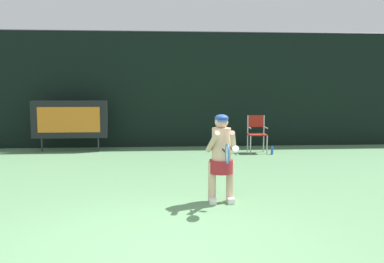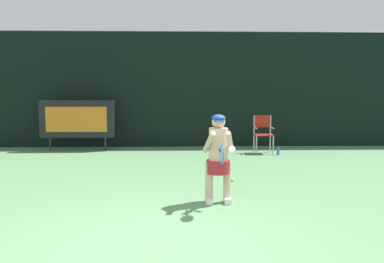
% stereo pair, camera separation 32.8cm
% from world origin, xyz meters
% --- Properties ---
extents(ground, '(18.00, 22.00, 0.03)m').
position_xyz_m(ground, '(0.00, -0.19, -0.01)').
color(ground, '#5A895B').
extents(backdrop_screen, '(18.00, 0.12, 3.66)m').
position_xyz_m(backdrop_screen, '(0.00, 8.50, 1.81)').
color(backdrop_screen, black).
rests_on(backdrop_screen, ground).
extents(scoreboard, '(2.20, 0.21, 1.50)m').
position_xyz_m(scoreboard, '(-2.70, 7.69, 0.95)').
color(scoreboard, black).
rests_on(scoreboard, ground).
extents(umpire_chair, '(0.52, 0.44, 1.08)m').
position_xyz_m(umpire_chair, '(2.77, 7.05, 0.62)').
color(umpire_chair, '#B7B7BC').
rests_on(umpire_chair, ground).
extents(water_bottle, '(0.07, 0.07, 0.27)m').
position_xyz_m(water_bottle, '(3.13, 6.67, 0.12)').
color(water_bottle, blue).
rests_on(water_bottle, ground).
extents(tennis_player, '(0.52, 0.59, 1.45)m').
position_xyz_m(tennis_player, '(0.98, 1.89, 0.79)').
color(tennis_player, white).
rests_on(tennis_player, ground).
extents(tennis_racket, '(0.03, 0.60, 0.31)m').
position_xyz_m(tennis_racket, '(0.98, 1.30, 0.91)').
color(tennis_racket, black).
extents(tennis_ball_spare, '(0.07, 0.07, 0.07)m').
position_xyz_m(tennis_ball_spare, '(1.41, 3.41, 0.03)').
color(tennis_ball_spare, '#CCDB3D').
rests_on(tennis_ball_spare, ground).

